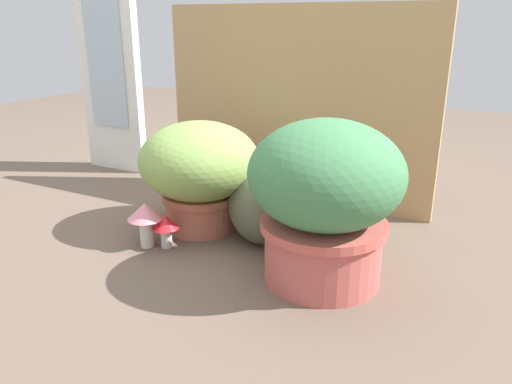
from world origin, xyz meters
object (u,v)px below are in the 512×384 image
object	(u,v)px
grass_planter	(200,169)
mushroom_ornament_red	(166,225)
leafy_planter	(325,196)
cat	(261,207)
mushroom_ornament_pink	(145,216)

from	to	relation	value
grass_planter	mushroom_ornament_red	size ratio (longest dim) A/B	3.76
leafy_planter	cat	bearing A→B (deg)	152.69
mushroom_ornament_pink	cat	bearing A→B (deg)	31.40
leafy_planter	cat	distance (m)	0.30
mushroom_ornament_pink	grass_planter	bearing A→B (deg)	71.75
cat	leafy_planter	bearing A→B (deg)	-27.31
mushroom_ornament_pink	mushroom_ornament_red	xyz separation A→B (m)	(0.06, 0.02, -0.03)
grass_planter	cat	size ratio (longest dim) A/B	1.21
grass_planter	leafy_planter	world-z (taller)	leafy_planter
mushroom_ornament_pink	mushroom_ornament_red	size ratio (longest dim) A/B	1.36
cat	mushroom_ornament_red	world-z (taller)	cat
cat	mushroom_ornament_red	xyz separation A→B (m)	(-0.25, -0.16, -0.05)
leafy_planter	mushroom_ornament_pink	size ratio (longest dim) A/B	3.08
leafy_planter	mushroom_ornament_red	bearing A→B (deg)	-176.23
cat	mushroom_ornament_pink	bearing A→B (deg)	-148.60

